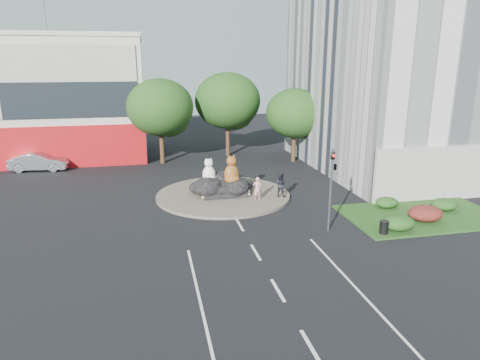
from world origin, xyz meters
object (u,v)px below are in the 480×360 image
Objects in this scene: litter_bin at (384,227)px; pedestrian_pink at (257,188)px; cat_white at (209,170)px; kitten_white at (247,190)px; parked_car at (39,162)px; pedestrian_dark at (280,185)px; kitten_calico at (204,193)px; cat_tabby at (232,169)px.

pedestrian_pink is at bearing 127.64° from litter_bin.
cat_white reaches higher than kitten_white.
pedestrian_dark is at bearing -117.93° from parked_car.
kitten_calico is at bearing 26.88° from pedestrian_dark.
cat_white is 1.93× the size of kitten_calico.
kitten_white is 1.20m from pedestrian_pink.
cat_white is 0.36× the size of parked_car.
pedestrian_pink is 0.93× the size of pedestrian_dark.
pedestrian_pink is (0.52, -1.01, 0.39)m from kitten_white.
cat_white is at bearing -31.47° from pedestrian_pink.
parked_car is (-16.94, 12.21, 0.18)m from kitten_white.
cat_white is at bearing 104.75° from kitten_calico.
pedestrian_pink is (3.16, -2.19, -0.99)m from cat_white.
cat_white reaches higher than pedestrian_dark.
cat_white is 2.44× the size of litter_bin.
pedestrian_dark reaches higher than parked_car.
litter_bin is at bearing -3.66° from kitten_calico.
pedestrian_pink reaches higher than litter_bin.
cat_tabby is 3.75m from pedestrian_dark.
cat_tabby is at bearing -29.87° from cat_white.
cat_tabby is 2.46m from pedestrian_pink.
cat_tabby is 2.35× the size of kitten_white.
parked_car is at bearing 137.37° from kitten_white.
pedestrian_dark is (5.53, -0.58, 0.43)m from kitten_calico.
pedestrian_pink is at bearing -69.51° from kitten_white.
pedestrian_pink reaches higher than parked_car.
cat_tabby is 1.18× the size of pedestrian_dark.
pedestrian_dark is at bearing 116.49° from litter_bin.
parked_car reaches higher than litter_bin.
pedestrian_dark is (3.41, -1.13, -1.07)m from cat_tabby.
cat_white reaches higher than kitten_calico.
kitten_white is 0.18× the size of parked_car.
kitten_calico is 3.83m from pedestrian_pink.
cat_white is at bearing 134.33° from cat_tabby.
parked_car is (-17.46, 13.22, -0.20)m from pedestrian_pink.
cat_tabby is 1.28× the size of pedestrian_pink.
kitten_calico is at bearing 138.32° from litter_bin.
kitten_white reaches higher than litter_bin.
kitten_calico reaches higher than litter_bin.
cat_tabby reaches higher than parked_car.
cat_white is 5.40m from pedestrian_dark.
parked_car is at bearing 138.32° from litter_bin.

